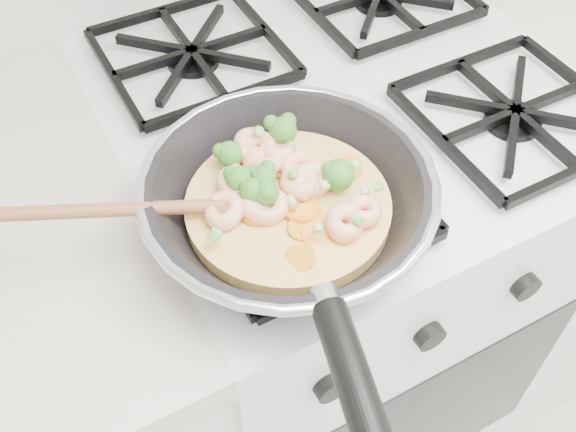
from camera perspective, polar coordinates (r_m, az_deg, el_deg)
name	(u,v)px	position (r m, az deg, el deg)	size (l,w,h in m)	color
stove	(329,283)	(1.21, 3.56, -5.76)	(0.60, 0.60, 0.92)	white
skillet	(286,201)	(0.67, -0.13, 1.34)	(0.48, 0.46, 0.10)	black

